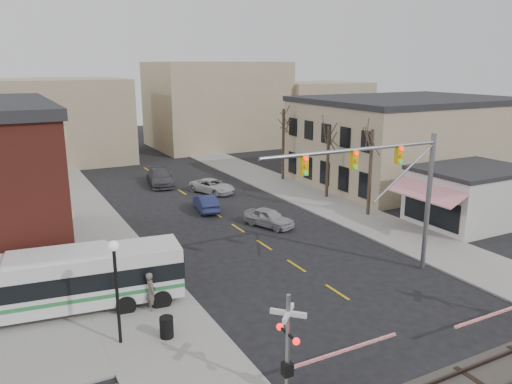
% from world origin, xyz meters
% --- Properties ---
extents(ground, '(160.00, 160.00, 0.00)m').
position_xyz_m(ground, '(0.00, 0.00, 0.00)').
color(ground, black).
rests_on(ground, ground).
extents(sidewalk_west, '(5.00, 60.00, 0.12)m').
position_xyz_m(sidewalk_west, '(-9.50, 20.00, 0.06)').
color(sidewalk_west, gray).
rests_on(sidewalk_west, ground).
extents(sidewalk_east, '(5.00, 60.00, 0.12)m').
position_xyz_m(sidewalk_east, '(9.50, 20.00, 0.06)').
color(sidewalk_east, gray).
rests_on(sidewalk_east, ground).
extents(tan_building, '(20.30, 15.30, 8.50)m').
position_xyz_m(tan_building, '(22.00, 20.00, 4.26)').
color(tan_building, tan).
rests_on(tan_building, ground).
extents(awning_shop, '(9.74, 6.20, 4.30)m').
position_xyz_m(awning_shop, '(15.97, 7.00, 2.16)').
color(awning_shop, beige).
rests_on(awning_shop, ground).
extents(tree_east_a, '(0.28, 0.28, 6.75)m').
position_xyz_m(tree_east_a, '(10.50, 12.00, 3.50)').
color(tree_east_a, '#382B21').
rests_on(tree_east_a, sidewalk_east).
extents(tree_east_b, '(0.28, 0.28, 6.30)m').
position_xyz_m(tree_east_b, '(10.80, 18.00, 3.27)').
color(tree_east_b, '#382B21').
rests_on(tree_east_b, sidewalk_east).
extents(tree_east_c, '(0.28, 0.28, 7.20)m').
position_xyz_m(tree_east_c, '(11.00, 26.00, 3.72)').
color(tree_east_c, '#382B21').
rests_on(tree_east_c, sidewalk_east).
extents(transit_bus, '(11.70, 3.97, 2.95)m').
position_xyz_m(transit_bus, '(-13.09, 6.35, 1.68)').
color(transit_bus, silver).
rests_on(transit_bus, ground).
extents(traffic_signal_mast, '(11.08, 0.30, 8.00)m').
position_xyz_m(traffic_signal_mast, '(3.38, 2.22, 5.79)').
color(traffic_signal_mast, gray).
rests_on(traffic_signal_mast, ground).
extents(rr_crossing_west, '(5.60, 1.36, 4.00)m').
position_xyz_m(rr_crossing_west, '(-6.33, -4.01, 1.97)').
color(rr_crossing_west, gray).
rests_on(rr_crossing_west, ground).
extents(street_lamp, '(0.44, 0.44, 4.60)m').
position_xyz_m(street_lamp, '(-11.28, 2.23, 3.39)').
color(street_lamp, black).
rests_on(street_lamp, sidewalk_west).
extents(trash_bin, '(0.60, 0.60, 0.94)m').
position_xyz_m(trash_bin, '(-9.39, 1.71, 0.59)').
color(trash_bin, black).
rests_on(trash_bin, sidewalk_west).
extents(car_a, '(2.99, 4.30, 1.36)m').
position_xyz_m(car_a, '(2.21, 13.31, 0.68)').
color(car_a, '#9C9BA0').
rests_on(car_a, ground).
extents(car_b, '(2.11, 4.31, 1.36)m').
position_xyz_m(car_b, '(-0.34, 19.28, 0.68)').
color(car_b, '#1C2348').
rests_on(car_b, ground).
extents(car_c, '(3.75, 5.06, 1.28)m').
position_xyz_m(car_c, '(2.43, 24.48, 0.64)').
color(car_c, '#B2B2B2').
rests_on(car_c, ground).
extents(car_d, '(3.03, 5.70, 1.57)m').
position_xyz_m(car_d, '(-0.96, 29.68, 0.79)').
color(car_d, '#414146').
rests_on(car_d, ground).
extents(pedestrian_near, '(0.48, 0.71, 1.92)m').
position_xyz_m(pedestrian_near, '(-9.25, 4.50, 1.08)').
color(pedestrian_near, '#645A50').
rests_on(pedestrian_near, sidewalk_west).
extents(pedestrian_far, '(0.96, 1.04, 1.72)m').
position_xyz_m(pedestrian_far, '(-11.09, 6.95, 0.98)').
color(pedestrian_far, '#2F3653').
rests_on(pedestrian_far, sidewalk_west).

